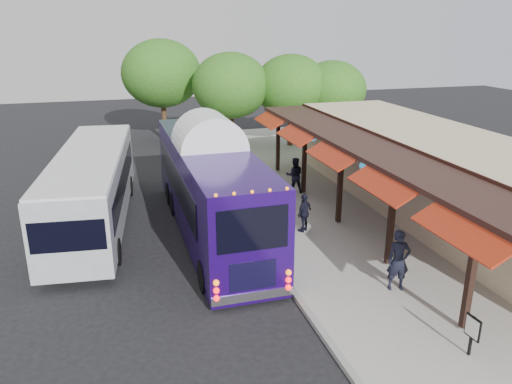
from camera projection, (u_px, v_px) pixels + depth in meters
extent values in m
plane|color=black|center=(284.00, 283.00, 16.34)|extent=(90.00, 90.00, 0.00)
cube|color=#9E9B93|center=(364.00, 221.00, 21.28)|extent=(10.00, 40.00, 0.15)
cube|color=gray|center=(252.00, 234.00, 19.97)|extent=(0.20, 40.00, 0.16)
cube|color=tan|center=(439.00, 176.00, 21.65)|extent=(5.00, 20.00, 3.60)
cube|color=black|center=(391.00, 146.00, 20.50)|extent=(0.06, 20.00, 0.60)
cube|color=#331E19|center=(367.00, 146.00, 20.19)|extent=(2.60, 20.00, 0.18)
cube|color=black|center=(471.00, 275.00, 13.12)|extent=(0.18, 0.18, 3.16)
cube|color=#9C230E|center=(464.00, 229.00, 12.58)|extent=(1.00, 3.20, 0.57)
cube|color=black|center=(391.00, 220.00, 16.76)|extent=(0.18, 0.18, 3.16)
cube|color=#9C230E|center=(383.00, 183.00, 16.22)|extent=(1.00, 3.20, 0.57)
cube|color=black|center=(340.00, 185.00, 20.40)|extent=(0.18, 0.18, 3.16)
cube|color=#9C230E|center=(332.00, 154.00, 19.86)|extent=(1.00, 3.20, 0.57)
cube|color=black|center=(304.00, 161.00, 24.04)|extent=(0.18, 0.18, 3.16)
cube|color=#9C230E|center=(297.00, 134.00, 23.50)|extent=(1.00, 3.20, 0.57)
cube|color=black|center=(278.00, 143.00, 27.68)|extent=(0.18, 0.18, 3.16)
cube|color=#9C230E|center=(271.00, 119.00, 27.14)|extent=(1.00, 3.20, 0.57)
sphere|color=#175980|center=(443.00, 209.00, 14.71)|extent=(0.26, 0.26, 0.26)
sphere|color=#175980|center=(363.00, 166.00, 19.26)|extent=(0.26, 0.26, 0.26)
sphere|color=#175980|center=(313.00, 139.00, 23.81)|extent=(0.26, 0.26, 0.26)
cube|color=#1E0751|center=(210.00, 185.00, 19.73)|extent=(2.67, 12.10, 3.17)
cube|color=#1E0751|center=(211.00, 225.00, 20.28)|extent=(2.62, 11.98, 0.35)
ellipsoid|color=white|center=(209.00, 146.00, 19.22)|extent=(2.67, 11.86, 0.56)
cube|color=black|center=(251.00, 230.00, 14.05)|extent=(2.10, 0.05, 1.31)
cube|color=silver|center=(251.00, 295.00, 14.80)|extent=(2.52, 0.20, 0.28)
sphere|color=#FF0C0C|center=(215.00, 294.00, 14.34)|extent=(0.18, 0.18, 0.18)
sphere|color=#FF0C0C|center=(287.00, 284.00, 14.92)|extent=(0.18, 0.18, 0.18)
cylinder|color=black|center=(203.00, 276.00, 15.73)|extent=(0.31, 1.05, 1.05)
cylinder|color=black|center=(273.00, 267.00, 16.34)|extent=(0.31, 1.05, 1.05)
cylinder|color=black|center=(171.00, 193.00, 23.42)|extent=(0.31, 1.05, 1.05)
cylinder|color=black|center=(219.00, 189.00, 24.03)|extent=(0.31, 1.05, 1.05)
cube|color=#94979C|center=(93.00, 186.00, 20.70)|extent=(3.72, 11.86, 2.69)
cube|color=black|center=(59.00, 183.00, 20.29)|extent=(1.05, 9.86, 1.01)
cube|color=black|center=(124.00, 178.00, 20.96)|extent=(1.05, 9.86, 1.01)
cube|color=silver|center=(89.00, 153.00, 20.26)|extent=(3.65, 11.62, 0.10)
cylinder|color=black|center=(58.00, 257.00, 17.06)|extent=(0.38, 1.00, 0.97)
cylinder|color=black|center=(128.00, 249.00, 17.68)|extent=(0.38, 1.00, 0.97)
cylinder|color=black|center=(72.00, 190.00, 23.96)|extent=(0.38, 1.00, 0.97)
cylinder|color=black|center=(122.00, 186.00, 24.58)|extent=(0.38, 1.00, 0.97)
imported|color=black|center=(399.00, 261.00, 15.41)|extent=(0.80, 0.62, 1.96)
imported|color=black|center=(294.00, 175.00, 24.44)|extent=(0.99, 0.85, 1.77)
imported|color=black|center=(304.00, 213.00, 19.85)|extent=(0.96, 0.88, 1.58)
imported|color=black|center=(223.00, 151.00, 29.03)|extent=(1.27, 0.84, 1.84)
cube|color=black|center=(471.00, 336.00, 12.41)|extent=(0.06, 0.06, 1.10)
cube|color=black|center=(473.00, 327.00, 12.33)|extent=(0.07, 0.50, 0.60)
cube|color=white|center=(472.00, 328.00, 12.32)|extent=(0.04, 0.42, 0.50)
cylinder|color=#382314|center=(231.00, 128.00, 33.30)|extent=(0.36, 0.36, 2.90)
ellipsoid|color=#265615|center=(231.00, 85.00, 32.39)|extent=(5.01, 5.01, 4.26)
cylinder|color=#382314|center=(290.00, 127.00, 33.97)|extent=(0.36, 0.36, 2.82)
ellipsoid|color=#265615|center=(291.00, 86.00, 33.09)|extent=(4.88, 4.88, 4.14)
cylinder|color=#382314|center=(330.00, 127.00, 34.33)|extent=(0.36, 0.36, 2.63)
ellipsoid|color=#265615|center=(332.00, 90.00, 33.51)|extent=(4.54, 4.54, 3.86)
cylinder|color=#382314|center=(164.00, 118.00, 36.05)|extent=(0.36, 0.36, 3.23)
ellipsoid|color=#265615|center=(162.00, 73.00, 35.04)|extent=(5.59, 5.59, 4.75)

